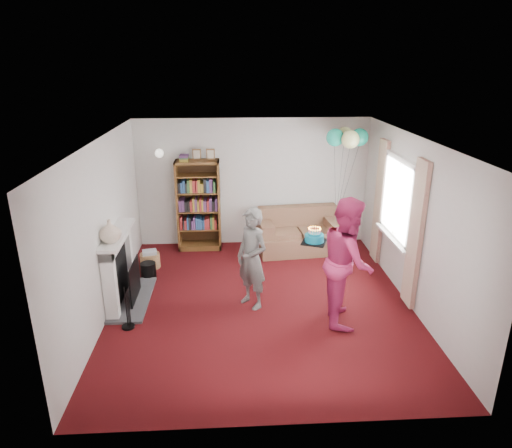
{
  "coord_description": "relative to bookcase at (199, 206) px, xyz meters",
  "views": [
    {
      "loc": [
        -0.44,
        -6.17,
        3.52
      ],
      "look_at": [
        -0.04,
        0.6,
        1.07
      ],
      "focal_mm": 32.0,
      "sensor_mm": 36.0,
      "label": 1
    }
  ],
  "objects": [
    {
      "name": "birthday_cake",
      "position": [
        1.79,
        -2.51,
        0.27
      ],
      "size": [
        0.33,
        0.33,
        0.22
      ],
      "rotation": [
        0.0,
        0.0,
        -0.38
      ],
      "color": "black",
      "rests_on": "ground"
    },
    {
      "name": "wall_left",
      "position": [
        -1.2,
        -2.3,
        0.39
      ],
      "size": [
        0.02,
        5.0,
        2.5
      ],
      "primitive_type": "cube",
      "color": "silver",
      "rests_on": "ground"
    },
    {
      "name": "wicker_basket",
      "position": [
        -0.84,
        -0.9,
        -0.72
      ],
      "size": [
        0.35,
        0.35,
        0.32
      ],
      "rotation": [
        0.0,
        0.0,
        0.23
      ],
      "color": "#A27B4B",
      "rests_on": "ground"
    },
    {
      "name": "wall_back",
      "position": [
        1.06,
        0.21,
        0.39
      ],
      "size": [
        4.5,
        0.02,
        2.5
      ],
      "primitive_type": "cube",
      "color": "silver",
      "rests_on": "ground"
    },
    {
      "name": "sofa",
      "position": [
        1.93,
        -0.23,
        -0.55
      ],
      "size": [
        1.56,
        0.82,
        0.82
      ],
      "rotation": [
        0.0,
        0.0,
        0.1
      ],
      "color": "brown",
      "rests_on": "ground"
    },
    {
      "name": "mantel_vase",
      "position": [
        -1.06,
        -2.45,
        0.42
      ],
      "size": [
        0.34,
        0.34,
        0.32
      ],
      "primitive_type": "imported",
      "rotation": [
        0.0,
        0.0,
        -0.1
      ],
      "color": "beige",
      "rests_on": "fireplace"
    },
    {
      "name": "window_bay",
      "position": [
        3.26,
        -1.7,
        0.34
      ],
      "size": [
        0.14,
        2.02,
        2.2
      ],
      "color": "white",
      "rests_on": "ground"
    },
    {
      "name": "fireplace",
      "position": [
        -1.03,
        -2.11,
        -0.35
      ],
      "size": [
        0.55,
        1.8,
        1.12
      ],
      "color": "#3F3F42",
      "rests_on": "ground"
    },
    {
      "name": "person_striped",
      "position": [
        0.91,
        -2.35,
        -0.1
      ],
      "size": [
        0.64,
        0.67,
        1.54
      ],
      "primitive_type": "imported",
      "rotation": [
        0.0,
        0.0,
        -0.88
      ],
      "color": "black",
      "rests_on": "ground"
    },
    {
      "name": "ceiling",
      "position": [
        1.06,
        -2.3,
        1.64
      ],
      "size": [
        4.5,
        5.0,
        0.01
      ],
      "primitive_type": "cube",
      "color": "white",
      "rests_on": "wall_back"
    },
    {
      "name": "bookcase",
      "position": [
        0.0,
        0.0,
        0.0
      ],
      "size": [
        0.83,
        0.42,
        1.96
      ],
      "color": "#472B14",
      "rests_on": "ground"
    },
    {
      "name": "balloons",
      "position": [
        2.71,
        -0.43,
        1.36
      ],
      "size": [
        0.76,
        0.76,
        1.74
      ],
      "color": "#3F3F3F",
      "rests_on": "ground"
    },
    {
      "name": "ground",
      "position": [
        1.06,
        -2.3,
        -0.86
      ],
      "size": [
        5.0,
        5.0,
        0.0
      ],
      "primitive_type": "plane",
      "color": "#310708",
      "rests_on": "ground"
    },
    {
      "name": "person_magenta",
      "position": [
        2.21,
        -2.81,
        0.04
      ],
      "size": [
        0.8,
        0.97,
        1.82
      ],
      "primitive_type": "imported",
      "rotation": [
        0.0,
        0.0,
        1.44
      ],
      "color": "#AC2252",
      "rests_on": "ground"
    },
    {
      "name": "wall_right",
      "position": [
        3.32,
        -2.3,
        0.39
      ],
      "size": [
        0.02,
        5.0,
        2.5
      ],
      "primitive_type": "cube",
      "color": "silver",
      "rests_on": "ground"
    },
    {
      "name": "wall_sconce",
      "position": [
        -0.69,
        0.06,
        1.02
      ],
      "size": [
        0.16,
        0.23,
        0.16
      ],
      "color": "gold",
      "rests_on": "ground"
    }
  ]
}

